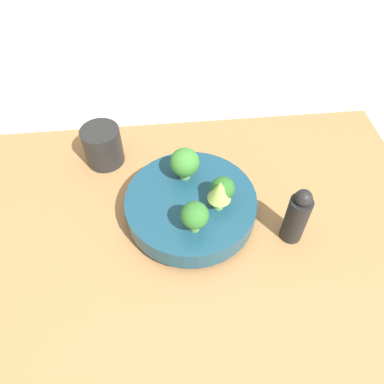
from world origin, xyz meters
TOP-DOWN VIEW (x-y plane):
  - ground_plane at (0.00, 0.00)m, footprint 6.00×6.00m
  - table at (0.00, 0.00)m, footprint 1.02×0.67m
  - bowl at (0.00, 0.03)m, footprint 0.27×0.27m
  - romanesco_piece_near at (0.05, -0.00)m, footprint 0.05×0.05m
  - broccoli_floret_front at (-0.00, -0.05)m, footprint 0.05×0.05m
  - broccoli_floret_right at (0.06, 0.01)m, footprint 0.05×0.05m
  - broccoli_floret_back at (-0.01, 0.09)m, footprint 0.06×0.06m
  - cup at (-0.19, 0.21)m, footprint 0.09×0.09m
  - pepper_mill at (0.20, -0.04)m, footprint 0.04×0.04m

SIDE VIEW (x-z plane):
  - ground_plane at x=0.00m, z-range 0.00..0.00m
  - table at x=0.00m, z-range 0.00..0.04m
  - bowl at x=0.00m, z-range 0.04..0.10m
  - cup at x=-0.19m, z-range 0.04..0.13m
  - pepper_mill at x=0.20m, z-range 0.04..0.17m
  - broccoli_floret_right at x=0.06m, z-range 0.10..0.17m
  - broccoli_floret_back at x=-0.01m, z-range 0.10..0.18m
  - broccoli_floret_front at x=0.00m, z-range 0.11..0.18m
  - romanesco_piece_near at x=0.05m, z-range 0.11..0.18m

